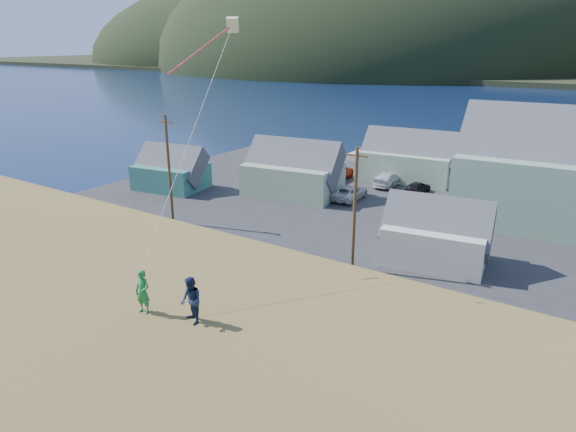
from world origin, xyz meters
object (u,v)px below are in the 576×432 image
(shed_white, at_px, (436,233))
(kite_flyer_green, at_px, (143,292))
(shed_palegreen_near, at_px, (293,171))
(kite_flyer_navy, at_px, (191,301))
(shed_teal, at_px, (171,170))
(shed_palegreen_far, at_px, (409,157))
(wharf, at_px, (454,160))

(shed_white, distance_m, kite_flyer_green, 26.11)
(shed_palegreen_near, relative_size, kite_flyer_navy, 6.85)
(shed_teal, distance_m, kite_flyer_navy, 42.41)
(shed_palegreen_near, xyz_separation_m, shed_white, (18.42, -8.97, -0.39))
(shed_palegreen_far, distance_m, kite_flyer_green, 48.38)
(shed_palegreen_near, relative_size, shed_white, 1.29)
(shed_palegreen_near, distance_m, shed_palegreen_far, 15.16)
(shed_teal, bearing_deg, shed_white, -15.35)
(shed_teal, relative_size, shed_palegreen_far, 0.74)
(kite_flyer_green, bearing_deg, shed_white, 76.89)
(shed_teal, bearing_deg, shed_palegreen_far, 32.96)
(kite_flyer_navy, bearing_deg, shed_palegreen_far, 127.76)
(shed_white, distance_m, shed_palegreen_far, 24.32)
(wharf, relative_size, kite_flyer_navy, 16.52)
(wharf, bearing_deg, kite_flyer_green, -83.67)
(shed_palegreen_near, height_order, kite_flyer_green, kite_flyer_green)
(wharf, height_order, shed_palegreen_far, shed_palegreen_far)
(shed_white, relative_size, shed_palegreen_far, 0.73)
(shed_palegreen_near, xyz_separation_m, shed_palegreen_far, (7.89, 12.94, 0.05))
(shed_palegreen_far, distance_m, kite_flyer_navy, 48.34)
(kite_flyer_navy, bearing_deg, shed_palegreen_near, 143.54)
(shed_teal, relative_size, shed_white, 1.01)
(wharf, distance_m, kite_flyer_navy, 59.97)
(shed_teal, xyz_separation_m, kite_flyer_green, (29.05, -28.94, 5.68))
(wharf, xyz_separation_m, shed_palegreen_far, (-1.94, -11.96, 2.35))
(shed_teal, xyz_separation_m, shed_palegreen_near, (12.64, 5.46, 0.47))
(shed_white, xyz_separation_m, shed_palegreen_far, (-10.53, 21.91, 0.43))
(wharf, distance_m, shed_palegreen_near, 26.88)
(shed_teal, bearing_deg, wharf, 44.58)
(shed_teal, distance_m, shed_palegreen_far, 27.58)
(kite_flyer_green, bearing_deg, kite_flyer_navy, 3.95)
(shed_palegreen_near, height_order, shed_white, shed_palegreen_near)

